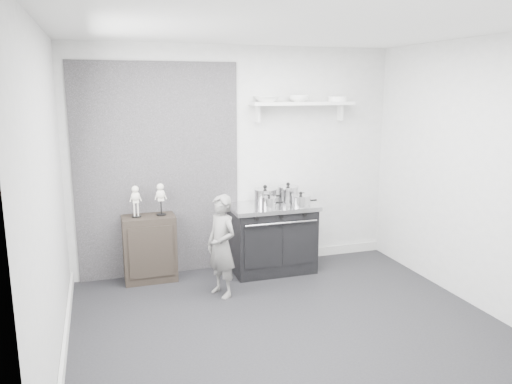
% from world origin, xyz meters
% --- Properties ---
extents(ground, '(4.00, 4.00, 0.00)m').
position_xyz_m(ground, '(0.00, 0.00, 0.00)').
color(ground, black).
rests_on(ground, ground).
extents(room_shell, '(4.02, 3.62, 2.71)m').
position_xyz_m(room_shell, '(-0.09, 0.15, 1.64)').
color(room_shell, '#BABAB7').
rests_on(room_shell, ground).
extents(wall_shelf, '(1.30, 0.26, 0.24)m').
position_xyz_m(wall_shelf, '(0.80, 1.68, 2.01)').
color(wall_shelf, white).
rests_on(wall_shelf, room_shell).
extents(stove, '(1.03, 0.65, 0.83)m').
position_xyz_m(stove, '(0.35, 1.48, 0.42)').
color(stove, black).
rests_on(stove, ground).
extents(side_cabinet, '(0.59, 0.35, 0.77)m').
position_xyz_m(side_cabinet, '(-1.11, 1.61, 0.39)').
color(side_cabinet, black).
rests_on(side_cabinet, ground).
extents(child, '(0.41, 0.48, 1.11)m').
position_xyz_m(child, '(-0.41, 0.93, 0.55)').
color(child, slate).
rests_on(child, ground).
extents(pot_back_left, '(0.37, 0.28, 0.23)m').
position_xyz_m(pot_back_left, '(0.29, 1.58, 0.92)').
color(pot_back_left, '#BCBCBE').
rests_on(pot_back_left, stove).
extents(pot_back_right, '(0.35, 0.27, 0.24)m').
position_xyz_m(pot_back_right, '(0.60, 1.60, 0.93)').
color(pot_back_right, '#BCBCBE').
rests_on(pot_back_right, stove).
extents(pot_front_right, '(0.33, 0.24, 0.18)m').
position_xyz_m(pot_front_right, '(0.65, 1.31, 0.90)').
color(pot_front_right, '#BCBCBE').
rests_on(pot_front_right, stove).
extents(pot_front_center, '(0.26, 0.17, 0.16)m').
position_xyz_m(pot_front_center, '(0.26, 1.33, 0.90)').
color(pot_front_center, '#BCBCBE').
rests_on(pot_front_center, stove).
extents(skeleton_full, '(0.12, 0.07, 0.42)m').
position_xyz_m(skeleton_full, '(-1.24, 1.61, 0.98)').
color(skeleton_full, silver).
rests_on(skeleton_full, side_cabinet).
extents(skeleton_torso, '(0.12, 0.08, 0.43)m').
position_xyz_m(skeleton_torso, '(-0.96, 1.61, 0.98)').
color(skeleton_torso, silver).
rests_on(skeleton_torso, side_cabinet).
extents(bowl_large, '(0.29, 0.29, 0.07)m').
position_xyz_m(bowl_large, '(0.34, 1.67, 2.08)').
color(bowl_large, white).
rests_on(bowl_large, wall_shelf).
extents(bowl_small, '(0.25, 0.25, 0.08)m').
position_xyz_m(bowl_small, '(0.76, 1.67, 2.08)').
color(bowl_small, white).
rests_on(bowl_small, wall_shelf).
extents(plate_stack, '(0.24, 0.24, 0.06)m').
position_xyz_m(plate_stack, '(1.28, 1.67, 2.07)').
color(plate_stack, white).
rests_on(plate_stack, wall_shelf).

